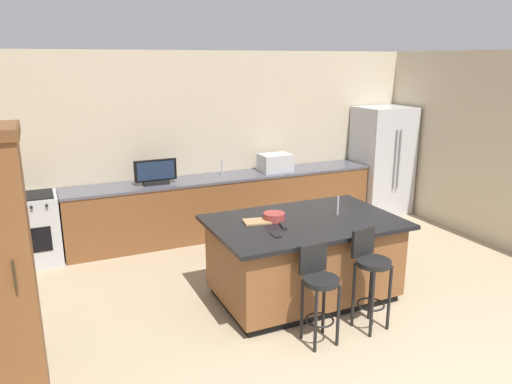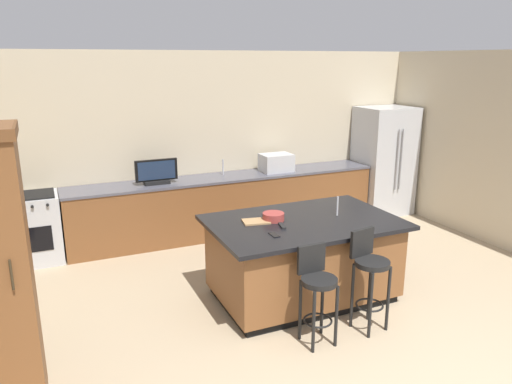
{
  "view_description": "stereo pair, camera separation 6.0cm",
  "coord_description": "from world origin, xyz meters",
  "px_view_note": "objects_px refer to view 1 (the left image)",
  "views": [
    {
      "loc": [
        -2.59,
        -2.33,
        2.61
      ],
      "look_at": [
        -0.2,
        2.94,
        1.02
      ],
      "focal_mm": 34.19,
      "sensor_mm": 36.0,
      "label": 1
    },
    {
      "loc": [
        -2.54,
        -2.36,
        2.61
      ],
      "look_at": [
        -0.2,
        2.94,
        1.02
      ],
      "focal_mm": 34.19,
      "sensor_mm": 36.0,
      "label": 2
    }
  ],
  "objects_px": {
    "refrigerator": "(382,161)",
    "bar_stool_left": "(319,287)",
    "microwave": "(275,163)",
    "tv_remote": "(283,226)",
    "fruit_bowl": "(274,217)",
    "cutting_board": "(257,221)",
    "cell_phone": "(275,235)",
    "kitchen_island": "(303,258)",
    "tv_monitor": "(156,173)",
    "bar_stool_right": "(370,270)",
    "range_oven": "(27,230)"
  },
  "relations": [
    {
      "from": "cell_phone",
      "to": "tv_monitor",
      "type": "bearing_deg",
      "value": 104.74
    },
    {
      "from": "microwave",
      "to": "cell_phone",
      "type": "bearing_deg",
      "value": -116.54
    },
    {
      "from": "range_oven",
      "to": "tv_monitor",
      "type": "xyz_separation_m",
      "value": [
        1.71,
        -0.05,
        0.61
      ]
    },
    {
      "from": "bar_stool_right",
      "to": "cell_phone",
      "type": "distance_m",
      "value": 0.99
    },
    {
      "from": "fruit_bowl",
      "to": "cell_phone",
      "type": "relative_size",
      "value": 1.58
    },
    {
      "from": "bar_stool_left",
      "to": "tv_remote",
      "type": "xyz_separation_m",
      "value": [
        0.01,
        0.75,
        0.36
      ]
    },
    {
      "from": "cell_phone",
      "to": "cutting_board",
      "type": "height_order",
      "value": "cutting_board"
    },
    {
      "from": "kitchen_island",
      "to": "range_oven",
      "type": "bearing_deg",
      "value": 140.55
    },
    {
      "from": "bar_stool_right",
      "to": "cell_phone",
      "type": "relative_size",
      "value": 6.73
    },
    {
      "from": "microwave",
      "to": "tv_remote",
      "type": "bearing_deg",
      "value": -114.79
    },
    {
      "from": "range_oven",
      "to": "tv_monitor",
      "type": "height_order",
      "value": "tv_monitor"
    },
    {
      "from": "range_oven",
      "to": "tv_remote",
      "type": "bearing_deg",
      "value": -43.85
    },
    {
      "from": "bar_stool_right",
      "to": "bar_stool_left",
      "type": "bearing_deg",
      "value": 170.96
    },
    {
      "from": "range_oven",
      "to": "cutting_board",
      "type": "xyz_separation_m",
      "value": [
        2.3,
        -2.15,
        0.46
      ]
    },
    {
      "from": "refrigerator",
      "to": "cutting_board",
      "type": "bearing_deg",
      "value": -147.89
    },
    {
      "from": "tv_monitor",
      "to": "bar_stool_left",
      "type": "bearing_deg",
      "value": -75.9
    },
    {
      "from": "bar_stool_left",
      "to": "tv_remote",
      "type": "bearing_deg",
      "value": 88.03
    },
    {
      "from": "kitchen_island",
      "to": "fruit_bowl",
      "type": "distance_m",
      "value": 0.59
    },
    {
      "from": "fruit_bowl",
      "to": "cutting_board",
      "type": "height_order",
      "value": "fruit_bowl"
    },
    {
      "from": "refrigerator",
      "to": "cell_phone",
      "type": "bearing_deg",
      "value": -142.74
    },
    {
      "from": "tv_monitor",
      "to": "cutting_board",
      "type": "distance_m",
      "value": 2.19
    },
    {
      "from": "tv_monitor",
      "to": "cell_phone",
      "type": "distance_m",
      "value": 2.62
    },
    {
      "from": "cell_phone",
      "to": "cutting_board",
      "type": "bearing_deg",
      "value": 91.93
    },
    {
      "from": "kitchen_island",
      "to": "bar_stool_right",
      "type": "height_order",
      "value": "bar_stool_right"
    },
    {
      "from": "refrigerator",
      "to": "tv_monitor",
      "type": "relative_size",
      "value": 3.09
    },
    {
      "from": "microwave",
      "to": "tv_remote",
      "type": "distance_m",
      "value": 2.64
    },
    {
      "from": "bar_stool_right",
      "to": "fruit_bowl",
      "type": "height_order",
      "value": "bar_stool_right"
    },
    {
      "from": "fruit_bowl",
      "to": "kitchen_island",
      "type": "bearing_deg",
      "value": -24.1
    },
    {
      "from": "refrigerator",
      "to": "tv_remote",
      "type": "relative_size",
      "value": 10.77
    },
    {
      "from": "refrigerator",
      "to": "bar_stool_left",
      "type": "relative_size",
      "value": 1.94
    },
    {
      "from": "range_oven",
      "to": "tv_monitor",
      "type": "bearing_deg",
      "value": -1.7
    },
    {
      "from": "bar_stool_left",
      "to": "fruit_bowl",
      "type": "height_order",
      "value": "fruit_bowl"
    },
    {
      "from": "cell_phone",
      "to": "cutting_board",
      "type": "relative_size",
      "value": 0.53
    },
    {
      "from": "tv_remote",
      "to": "bar_stool_right",
      "type": "bearing_deg",
      "value": -39.2
    },
    {
      "from": "kitchen_island",
      "to": "tv_monitor",
      "type": "bearing_deg",
      "value": 115.95
    },
    {
      "from": "bar_stool_left",
      "to": "tv_remote",
      "type": "height_order",
      "value": "bar_stool_left"
    },
    {
      "from": "refrigerator",
      "to": "cutting_board",
      "type": "xyz_separation_m",
      "value": [
        -3.32,
        -2.08,
        0.0
      ]
    },
    {
      "from": "fruit_bowl",
      "to": "cutting_board",
      "type": "xyz_separation_m",
      "value": [
        -0.2,
        0.02,
        -0.03
      ]
    },
    {
      "from": "tv_monitor",
      "to": "cutting_board",
      "type": "xyz_separation_m",
      "value": [
        0.6,
        -2.1,
        -0.15
      ]
    },
    {
      "from": "tv_monitor",
      "to": "tv_remote",
      "type": "height_order",
      "value": "tv_monitor"
    },
    {
      "from": "bar_stool_right",
      "to": "fruit_bowl",
      "type": "bearing_deg",
      "value": 110.78
    },
    {
      "from": "kitchen_island",
      "to": "cutting_board",
      "type": "distance_m",
      "value": 0.69
    },
    {
      "from": "refrigerator",
      "to": "fruit_bowl",
      "type": "relative_size",
      "value": 7.75
    },
    {
      "from": "cutting_board",
      "to": "tv_monitor",
      "type": "bearing_deg",
      "value": 105.85
    },
    {
      "from": "bar_stool_left",
      "to": "cutting_board",
      "type": "xyz_separation_m",
      "value": [
        -0.18,
        0.99,
        0.36
      ]
    },
    {
      "from": "kitchen_island",
      "to": "microwave",
      "type": "relative_size",
      "value": 4.28
    },
    {
      "from": "refrigerator",
      "to": "microwave",
      "type": "bearing_deg",
      "value": 178.0
    },
    {
      "from": "range_oven",
      "to": "fruit_bowl",
      "type": "distance_m",
      "value": 3.35
    },
    {
      "from": "kitchen_island",
      "to": "cell_phone",
      "type": "height_order",
      "value": "cell_phone"
    },
    {
      "from": "bar_stool_left",
      "to": "range_oven",
      "type": "bearing_deg",
      "value": 127.19
    }
  ]
}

